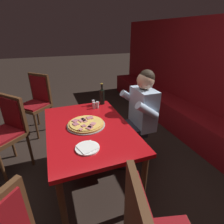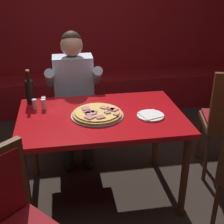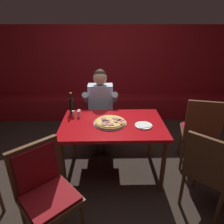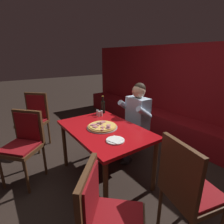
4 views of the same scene
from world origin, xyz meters
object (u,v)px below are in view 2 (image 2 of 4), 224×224
object	(u,v)px
main_dining_table	(101,125)
plate_white_paper	(151,116)
shaker_parmesan	(35,105)
pizza	(97,114)
shaker_oregano	(44,105)
diner_seated_blue_shirt	(74,92)
shaker_red_pepper_flakes	(44,103)
beer_bottle	(30,91)

from	to	relation	value
main_dining_table	plate_white_paper	xyz separation A→B (m)	(0.37, -0.10, 0.09)
shaker_parmesan	pizza	bearing A→B (deg)	-23.53
pizza	shaker_oregano	distance (m)	0.46
plate_white_paper	shaker_parmesan	xyz separation A→B (m)	(-0.89, 0.29, 0.03)
shaker_parmesan	diner_seated_blue_shirt	bearing A→B (deg)	54.25
main_dining_table	diner_seated_blue_shirt	xyz separation A→B (m)	(-0.17, 0.67, 0.03)
main_dining_table	shaker_oregano	bearing A→B (deg)	157.56
diner_seated_blue_shirt	shaker_red_pepper_flakes	bearing A→B (deg)	-121.51
main_dining_table	shaker_red_pepper_flakes	distance (m)	0.51
pizza	shaker_parmesan	world-z (taller)	shaker_parmesan
shaker_parmesan	diner_seated_blue_shirt	size ratio (longest dim) A/B	0.07
plate_white_paper	shaker_oregano	bearing A→B (deg)	161.17
plate_white_paper	beer_bottle	distance (m)	1.02
shaker_parmesan	shaker_oregano	bearing A→B (deg)	-8.59
beer_bottle	shaker_parmesan	distance (m)	0.16
plate_white_paper	shaker_oregano	distance (m)	0.86
main_dining_table	shaker_oregano	size ratio (longest dim) A/B	14.89
diner_seated_blue_shirt	shaker_parmesan	bearing A→B (deg)	-125.75
shaker_oregano	shaker_parmesan	distance (m)	0.07
pizza	plate_white_paper	bearing A→B (deg)	-10.96
pizza	plate_white_paper	distance (m)	0.41
pizza	diner_seated_blue_shirt	world-z (taller)	diner_seated_blue_shirt
beer_bottle	shaker_oregano	xyz separation A→B (m)	(0.11, -0.15, -0.07)
shaker_red_pepper_flakes	diner_seated_blue_shirt	world-z (taller)	diner_seated_blue_shirt
beer_bottle	shaker_red_pepper_flakes	world-z (taller)	beer_bottle
plate_white_paper	shaker_red_pepper_flakes	distance (m)	0.88
pizza	shaker_oregano	size ratio (longest dim) A/B	4.73
shaker_oregano	diner_seated_blue_shirt	bearing A→B (deg)	60.95
main_dining_table	shaker_oregano	distance (m)	0.49
plate_white_paper	shaker_parmesan	distance (m)	0.93
main_dining_table	diner_seated_blue_shirt	world-z (taller)	diner_seated_blue_shirt
plate_white_paper	shaker_parmesan	bearing A→B (deg)	161.97
shaker_red_pepper_flakes	diner_seated_blue_shirt	size ratio (longest dim) A/B	0.07
shaker_oregano	shaker_red_pepper_flakes	world-z (taller)	same
beer_bottle	diner_seated_blue_shirt	xyz separation A→B (m)	(0.38, 0.34, -0.17)
plate_white_paper	shaker_oregano	size ratio (longest dim) A/B	2.44
main_dining_table	shaker_parmesan	world-z (taller)	shaker_parmesan
main_dining_table	pizza	world-z (taller)	pizza
shaker_parmesan	shaker_red_pepper_flakes	bearing A→B (deg)	25.66
beer_bottle	shaker_oregano	size ratio (longest dim) A/B	3.40
pizza	plate_white_paper	xyz separation A→B (m)	(0.40, -0.08, -0.01)
shaker_oregano	diner_seated_blue_shirt	world-z (taller)	diner_seated_blue_shirt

